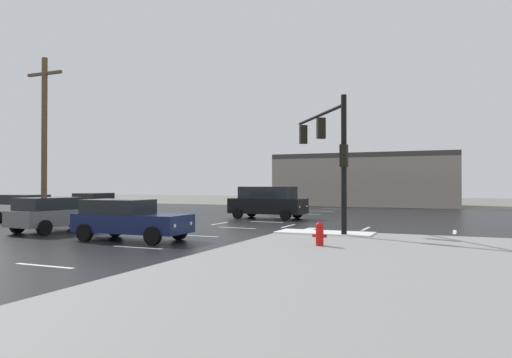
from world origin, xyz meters
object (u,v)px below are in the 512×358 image
object	(u,v)px
suv_black	(268,202)
sedan_red	(89,204)
sedan_navy	(129,219)
utility_pole_mid	(44,139)
sedan_white	(30,208)
sedan_grey	(57,214)
traffic_signal_mast	(328,144)
fire_hydrant	(320,234)

from	to	relation	value
suv_black	sedan_red	world-z (taller)	suv_black
sedan_navy	utility_pole_mid	distance (m)	8.67
sedan_white	sedan_navy	distance (m)	11.70
suv_black	sedan_red	xyz separation A→B (m)	(-11.88, -2.82, -0.24)
sedan_navy	sedan_red	bearing A→B (deg)	136.82
sedan_grey	suv_black	bearing A→B (deg)	-21.04
traffic_signal_mast	fire_hydrant	world-z (taller)	traffic_signal_mast
sedan_grey	sedan_navy	world-z (taller)	same
sedan_white	sedan_grey	size ratio (longest dim) A/B	0.98
fire_hydrant	suv_black	world-z (taller)	suv_black
traffic_signal_mast	utility_pole_mid	xyz separation A→B (m)	(-13.94, -2.51, 0.52)
sedan_white	traffic_signal_mast	bearing A→B (deg)	3.01
suv_black	sedan_grey	bearing A→B (deg)	-113.49
utility_pole_mid	traffic_signal_mast	bearing A→B (deg)	10.21
sedan_red	suv_black	bearing A→B (deg)	97.13
sedan_red	sedan_grey	bearing A→B (deg)	28.62
sedan_grey	sedan_navy	size ratio (longest dim) A/B	1.02
suv_black	sedan_navy	xyz separation A→B (m)	(-0.66, -12.98, -0.24)
sedan_white	sedan_red	size ratio (longest dim) A/B	0.98
traffic_signal_mast	utility_pole_mid	size ratio (longest dim) A/B	0.66
fire_hydrant	sedan_red	world-z (taller)	sedan_red
sedan_white	sedan_grey	world-z (taller)	same
traffic_signal_mast	sedan_red	xyz separation A→B (m)	(-17.80, 4.91, -3.12)
traffic_signal_mast	utility_pole_mid	world-z (taller)	utility_pole_mid
sedan_white	utility_pole_mid	size ratio (longest dim) A/B	0.53
fire_hydrant	sedan_red	size ratio (longest dim) A/B	0.17
sedan_white	utility_pole_mid	world-z (taller)	utility_pole_mid
sedan_red	sedan_white	bearing A→B (deg)	-0.33
suv_black	sedan_white	bearing A→B (deg)	-140.95
traffic_signal_mast	sedan_navy	bearing A→B (deg)	94.28
traffic_signal_mast	sedan_red	world-z (taller)	traffic_signal_mast
utility_pole_mid	suv_black	bearing A→B (deg)	51.88
fire_hydrant	sedan_white	xyz separation A→B (m)	(-18.17, 4.38, 0.32)
suv_black	sedan_red	distance (m)	12.22
sedan_grey	utility_pole_mid	distance (m)	4.46
sedan_grey	sedan_navy	xyz separation A→B (m)	(5.15, -1.44, 0.00)
fire_hydrant	sedan_white	distance (m)	18.69
fire_hydrant	sedan_red	bearing A→B (deg)	152.52
sedan_grey	utility_pole_mid	xyz separation A→B (m)	(-2.22, 1.31, 3.64)
traffic_signal_mast	sedan_navy	distance (m)	8.98
utility_pole_mid	sedan_navy	bearing A→B (deg)	-20.43
fire_hydrant	sedan_red	xyz separation A→B (m)	(-18.72, 9.74, 0.32)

